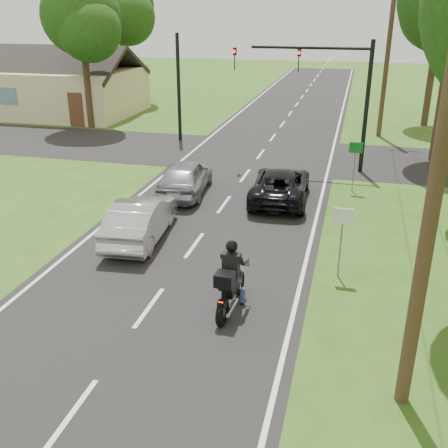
{
  "coord_description": "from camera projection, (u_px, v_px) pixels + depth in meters",
  "views": [
    {
      "loc": [
        4.8,
        -10.98,
        7.27
      ],
      "look_at": [
        1.26,
        3.0,
        1.3
      ],
      "focal_mm": 42.0,
      "sensor_mm": 36.0,
      "label": 1
    }
  ],
  "objects": [
    {
      "name": "silver_sedan",
      "position": [
        140.0,
        219.0,
        17.5
      ],
      "size": [
        1.9,
        4.43,
        1.42
      ],
      "primitive_type": "imported",
      "rotation": [
        0.0,
        0.0,
        3.24
      ],
      "color": "silver",
      "rests_on": "road"
    },
    {
      "name": "utility_pole_near",
      "position": [
        441.0,
        152.0,
        8.56
      ],
      "size": [
        1.6,
        0.28,
        10.0
      ],
      "color": "#503824",
      "rests_on": "ground"
    },
    {
      "name": "ground",
      "position": [
        149.0,
        308.0,
        13.7
      ],
      "size": [
        140.0,
        140.0,
        0.0
      ],
      "primitive_type": "plane",
      "color": "#2C5518",
      "rests_on": "ground"
    },
    {
      "name": "signal_pole_far",
      "position": [
        179.0,
        88.0,
        29.85
      ],
      "size": [
        0.2,
        0.2,
        6.0
      ],
      "primitive_type": "cylinder",
      "color": "black",
      "rests_on": "ground"
    },
    {
      "name": "tree_left_far",
      "position": [
        122.0,
        9.0,
        40.73
      ],
      "size": [
        5.76,
        5.58,
        10.14
      ],
      "color": "#332316",
      "rests_on": "ground"
    },
    {
      "name": "motorcycle_rider",
      "position": [
        231.0,
        284.0,
        13.32
      ],
      "size": [
        0.64,
        2.27,
        1.96
      ],
      "rotation": [
        0.0,
        0.0,
        -0.05
      ],
      "color": "black",
      "rests_on": "ground"
    },
    {
      "name": "sign_green",
      "position": [
        355.0,
        155.0,
        21.81
      ],
      "size": [
        0.55,
        0.07,
        2.12
      ],
      "color": "slate",
      "rests_on": "ground"
    },
    {
      "name": "tree_left_near",
      "position": [
        84.0,
        21.0,
        31.58
      ],
      "size": [
        5.12,
        4.96,
        9.22
      ],
      "color": "#332316",
      "rests_on": "ground"
    },
    {
      "name": "cross_road",
      "position": [
        261.0,
        154.0,
        28.03
      ],
      "size": [
        60.0,
        7.0,
        0.01
      ],
      "primitive_type": "cube",
      "color": "black",
      "rests_on": "ground"
    },
    {
      "name": "road",
      "position": [
        235.0,
        189.0,
        22.66
      ],
      "size": [
        8.0,
        100.0,
        0.01
      ],
      "primitive_type": "cube",
      "color": "black",
      "rests_on": "ground"
    },
    {
      "name": "tree_row_e",
      "position": [
        445.0,
        15.0,
        32.03
      ],
      "size": [
        5.28,
        5.12,
        9.61
      ],
      "color": "#332316",
      "rests_on": "ground"
    },
    {
      "name": "utility_pole_far",
      "position": [
        388.0,
        49.0,
        30.05
      ],
      "size": [
        1.6,
        0.28,
        10.0
      ],
      "color": "#503824",
      "rests_on": "ground"
    },
    {
      "name": "traffic_signal",
      "position": [
        327.0,
        82.0,
        23.9
      ],
      "size": [
        6.38,
        0.44,
        6.0
      ],
      "color": "black",
      "rests_on": "ground"
    },
    {
      "name": "dark_suv",
      "position": [
        280.0,
        185.0,
        21.12
      ],
      "size": [
        2.41,
        4.81,
        1.31
      ],
      "primitive_type": "imported",
      "rotation": [
        0.0,
        0.0,
        3.19
      ],
      "color": "black",
      "rests_on": "road"
    },
    {
      "name": "silver_suv",
      "position": [
        185.0,
        177.0,
        21.81
      ],
      "size": [
        2.16,
        4.49,
        1.48
      ],
      "primitive_type": "imported",
      "rotation": [
        0.0,
        0.0,
        3.24
      ],
      "color": "#9B9CA3",
      "rests_on": "road"
    },
    {
      "name": "sign_white",
      "position": [
        342.0,
        226.0,
        14.69
      ],
      "size": [
        0.55,
        0.07,
        2.12
      ],
      "color": "slate",
      "rests_on": "ground"
    },
    {
      "name": "house",
      "position": [
        65.0,
        89.0,
        38.15
      ],
      "size": [
        10.2,
        8.0,
        4.84
      ],
      "color": "#CBBB8D",
      "rests_on": "ground"
    }
  ]
}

